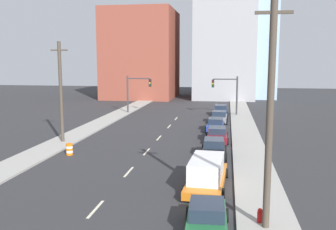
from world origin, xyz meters
TOP-DOWN VIEW (x-y plane):
  - sidewalk_left at (-8.73, 48.24)m, footprint 2.91×96.48m
  - sidewalk_right at (8.73, 48.24)m, footprint 2.91×96.48m
  - lane_stripe_at_9m at (0.00, 8.59)m, footprint 0.16×2.40m
  - lane_stripe_at_15m at (0.00, 15.32)m, footprint 0.16×2.40m
  - lane_stripe_at_21m at (0.00, 21.24)m, footprint 0.16×2.40m
  - lane_stripe_at_27m at (0.00, 27.08)m, footprint 0.16×2.40m
  - lane_stripe_at_34m at (0.00, 33.84)m, footprint 0.16×2.40m
  - lane_stripe_at_40m at (0.00, 40.00)m, footprint 0.16×2.40m
  - building_brick_left at (-11.17, 68.16)m, footprint 14.00×16.00m
  - building_office_center at (5.98, 72.16)m, footprint 12.00×20.00m
  - building_glass_right at (9.89, 76.16)m, footprint 13.00×20.00m
  - traffic_signal_left at (-6.69, 43.94)m, footprint 3.67×0.35m
  - traffic_signal_right at (7.01, 43.94)m, footprint 3.67×0.35m
  - utility_pole_right_near at (8.60, 7.49)m, footprint 1.60×0.32m
  - utility_pole_left_mid at (-8.61, 23.45)m, footprint 1.60×0.32m
  - traffic_barrel at (-6.08, 19.19)m, footprint 0.56×0.56m
  - fire_hydrant at (8.38, 7.98)m, footprint 0.26×0.26m
  - sedan_green at (5.93, 6.72)m, footprint 2.17×4.30m
  - box_truck_orange at (5.58, 12.96)m, footprint 2.65×6.47m
  - sedan_black at (5.76, 20.36)m, footprint 2.13×4.53m
  - sedan_maroon at (5.84, 26.41)m, footprint 2.23×4.72m
  - sedan_blue at (5.53, 31.79)m, footprint 2.13×4.55m
  - sedan_gray at (5.79, 37.51)m, footprint 2.26×4.32m
  - sedan_navy at (5.84, 43.79)m, footprint 2.25×4.64m

SIDE VIEW (x-z plane):
  - lane_stripe_at_9m at x=0.00m, z-range 0.00..0.01m
  - lane_stripe_at_15m at x=0.00m, z-range 0.00..0.01m
  - lane_stripe_at_21m at x=0.00m, z-range 0.00..0.01m
  - lane_stripe_at_27m at x=0.00m, z-range 0.00..0.01m
  - lane_stripe_at_34m at x=0.00m, z-range 0.00..0.01m
  - lane_stripe_at_40m at x=0.00m, z-range 0.00..0.01m
  - sidewalk_left at x=-8.73m, z-range 0.00..0.15m
  - sidewalk_right at x=8.73m, z-range 0.00..0.15m
  - fire_hydrant at x=8.38m, z-range 0.00..0.83m
  - traffic_barrel at x=-6.08m, z-range 0.00..0.95m
  - sedan_maroon at x=5.84m, z-range -0.06..1.34m
  - sedan_blue at x=5.53m, z-range -0.06..1.39m
  - sedan_green at x=5.93m, z-range -0.06..1.40m
  - sedan_gray at x=5.79m, z-range -0.06..1.42m
  - sedan_navy at x=5.84m, z-range -0.07..1.45m
  - sedan_black at x=5.76m, z-range -0.06..1.44m
  - box_truck_orange at x=5.58m, z-range -0.04..1.83m
  - traffic_signal_left at x=-6.69m, z-range 0.80..6.34m
  - traffic_signal_right at x=7.01m, z-range 0.80..6.34m
  - utility_pole_left_mid at x=-8.61m, z-range 0.12..9.61m
  - utility_pole_right_near at x=8.60m, z-range 0.13..10.70m
  - building_brick_left at x=-11.17m, z-range 0.00..18.02m
  - building_glass_right at x=9.89m, z-range 0.00..26.56m
  - building_office_center at x=5.98m, z-range 0.00..27.95m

